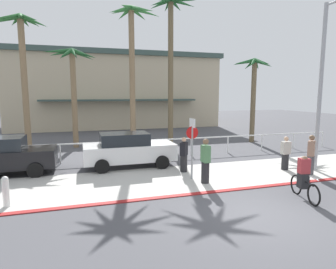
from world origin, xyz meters
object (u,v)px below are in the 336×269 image
object	(u,v)px
bollard_0	(6,191)
streetlight_curb	(325,78)
palm_tree_4	(171,38)
cyclist_black_0	(304,179)
palm_tree_3	(132,42)
car_black_0	(1,156)
pedestrian_1	(184,156)
pedestrian_2	(205,163)
pedestrian_0	(285,155)
palm_tree_1	(21,48)
palm_tree_2	(73,70)
stop_sign_bike_lane	(192,140)
car_white_1	(128,149)
palm_tree_5	(253,78)
pedestrian_3	(311,156)

from	to	relation	value
bollard_0	streetlight_curb	size ratio (longest dim) A/B	0.13
palm_tree_4	cyclist_black_0	size ratio (longest dim) A/B	5.57
palm_tree_4	palm_tree_3	bearing A→B (deg)	-170.28
car_black_0	cyclist_black_0	world-z (taller)	car_black_0
cyclist_black_0	pedestrian_1	xyz separation A→B (m)	(-2.77, 4.35, 0.05)
pedestrian_2	pedestrian_0	bearing A→B (deg)	10.19
palm_tree_4	pedestrian_2	size ratio (longest dim) A/B	5.48
palm_tree_1	cyclist_black_0	size ratio (longest dim) A/B	4.56
palm_tree_2	palm_tree_3	xyz separation A→B (m)	(3.69, -1.51, 1.71)
pedestrian_0	pedestrian_2	distance (m)	4.54
stop_sign_bike_lane	cyclist_black_0	distance (m)	4.39
palm_tree_3	palm_tree_2	bearing A→B (deg)	157.76
palm_tree_3	car_black_0	bearing A→B (deg)	-145.07
car_white_1	cyclist_black_0	world-z (taller)	car_white_1
palm_tree_3	palm_tree_4	bearing A→B (deg)	9.72
palm_tree_1	pedestrian_2	xyz separation A→B (m)	(7.85, -8.67, -5.37)
stop_sign_bike_lane	palm_tree_5	world-z (taller)	palm_tree_5
palm_tree_3	pedestrian_2	distance (m)	10.44
palm_tree_4	palm_tree_5	bearing A→B (deg)	-5.32
palm_tree_2	cyclist_black_0	xyz separation A→B (m)	(7.58, -12.47, -4.43)
pedestrian_2	palm_tree_1	bearing A→B (deg)	132.13
pedestrian_3	cyclist_black_0	bearing A→B (deg)	-136.60
stop_sign_bike_lane	palm_tree_5	distance (m)	11.36
palm_tree_4	car_white_1	size ratio (longest dim) A/B	2.27
palm_tree_2	pedestrian_1	distance (m)	10.40
stop_sign_bike_lane	car_black_0	distance (m)	8.41
palm_tree_4	pedestrian_2	world-z (taller)	palm_tree_4
palm_tree_5	pedestrian_1	world-z (taller)	palm_tree_5
cyclist_black_0	pedestrian_3	world-z (taller)	pedestrian_3
palm_tree_5	cyclist_black_0	bearing A→B (deg)	-114.71
palm_tree_2	pedestrian_2	bearing A→B (deg)	-63.11
pedestrian_0	stop_sign_bike_lane	bearing A→B (deg)	-178.69
palm_tree_3	pedestrian_3	world-z (taller)	palm_tree_3
car_black_0	car_white_1	bearing A→B (deg)	-1.76
palm_tree_1	car_black_0	size ratio (longest dim) A/B	1.86
palm_tree_3	palm_tree_4	distance (m)	2.83
cyclist_black_0	pedestrian_2	bearing A→B (deg)	135.15
streetlight_curb	bollard_0	bearing A→B (deg)	-177.80
stop_sign_bike_lane	palm_tree_2	size ratio (longest dim) A/B	0.39
palm_tree_3	pedestrian_2	world-z (taller)	palm_tree_3
streetlight_curb	car_white_1	distance (m)	9.58
stop_sign_bike_lane	pedestrian_3	bearing A→B (deg)	-9.69
palm_tree_2	palm_tree_5	world-z (taller)	palm_tree_2
car_black_0	palm_tree_3	bearing A→B (deg)	34.93
car_black_0	pedestrian_1	bearing A→B (deg)	-13.62
palm_tree_3	pedestrian_0	xyz separation A→B (m)	(5.82, -7.64, -6.10)
palm_tree_1	pedestrian_1	xyz separation A→B (m)	(7.60, -6.83, -5.47)
palm_tree_5	car_white_1	bearing A→B (deg)	-154.54
palm_tree_4	car_black_0	bearing A→B (deg)	-151.37
pedestrian_0	pedestrian_1	world-z (taller)	pedestrian_1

